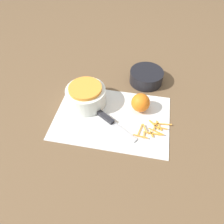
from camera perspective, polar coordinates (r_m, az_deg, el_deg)
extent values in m
plane|color=brown|center=(0.91, 0.00, -1.50)|extent=(4.00, 4.00, 0.00)
cube|color=silver|center=(0.91, 0.00, -1.38)|extent=(0.47, 0.32, 0.01)
cylinder|color=silver|center=(0.94, -6.78, 4.09)|extent=(0.17, 0.17, 0.08)
cylinder|color=orange|center=(0.91, -7.03, 6.05)|extent=(0.14, 0.14, 0.02)
cylinder|color=black|center=(1.07, 8.95, 9.11)|extent=(0.16, 0.16, 0.06)
cube|color=#232328|center=(0.90, -2.08, -1.06)|extent=(0.10, 0.07, 0.02)
cube|color=#B2B2B7|center=(0.86, 3.17, -5.24)|extent=(0.11, 0.08, 0.00)
sphere|color=orange|center=(0.92, 7.47, 2.44)|extent=(0.08, 0.08, 0.08)
cube|color=orange|center=(0.87, 7.31, -4.60)|extent=(0.02, 0.06, 0.00)
cube|color=orange|center=(0.90, 12.17, -3.48)|extent=(0.03, 0.05, 0.00)
cube|color=orange|center=(0.86, 10.96, -5.57)|extent=(0.06, 0.01, 0.00)
cube|color=#F99836|center=(0.90, 13.18, -3.29)|extent=(0.07, 0.01, 0.00)
cube|color=gold|center=(0.87, 8.60, -4.29)|extent=(0.02, 0.05, 0.00)
cube|color=orange|center=(0.84, 7.45, -6.31)|extent=(0.06, 0.01, 0.00)
cube|color=orange|center=(0.89, 10.90, -3.27)|extent=(0.04, 0.04, 0.00)
cube|color=orange|center=(0.87, 11.47, -5.01)|extent=(0.06, 0.03, 0.00)
cube|color=orange|center=(0.89, 11.12, -3.69)|extent=(0.01, 0.04, 0.00)
cube|color=#F49D33|center=(0.86, 10.28, -5.64)|extent=(0.02, 0.03, 0.00)
cube|color=orange|center=(0.86, 8.37, -5.84)|extent=(0.01, 0.03, 0.00)
cube|color=orange|center=(0.89, 12.89, -4.08)|extent=(0.04, 0.01, 0.00)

